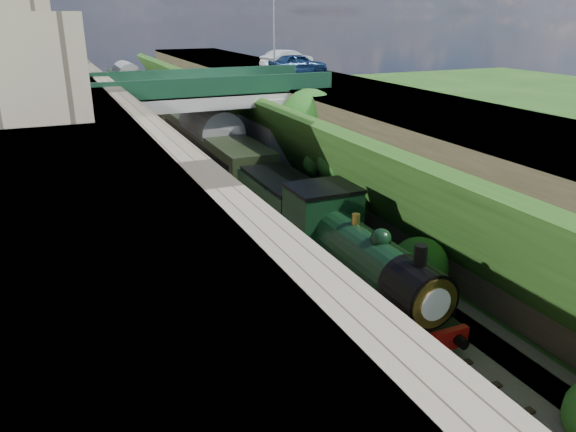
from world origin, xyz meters
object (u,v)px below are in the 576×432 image
object	(u,v)px
tree	(310,120)
road_bridge	(210,121)
car_blue	(298,64)
lamppost	(275,30)
tender	(283,208)
locomotive	(356,259)
car_silver	(287,59)

from	to	relation	value
tree	road_bridge	bearing A→B (deg)	133.95
tree	car_blue	bearing A→B (deg)	69.39
lamppost	tender	xyz separation A→B (m)	(-7.25, -18.56, -7.95)
tender	road_bridge	bearing A→B (deg)	91.24
lamppost	locomotive	xyz separation A→B (m)	(-7.25, -25.92, -7.67)
tree	car_silver	world-z (taller)	car_silver
car_blue	locomotive	size ratio (longest dim) A/B	0.46
tree	car_blue	world-z (taller)	car_blue
tree	car_blue	size ratio (longest dim) A/B	1.39
locomotive	tree	bearing A→B (deg)	71.43
locomotive	tender	xyz separation A→B (m)	(-0.00, 7.36, -0.27)
lamppost	tender	distance (m)	21.45
tender	tree	bearing A→B (deg)	54.75
car_blue	tender	world-z (taller)	car_blue
locomotive	car_blue	bearing A→B (deg)	70.55
road_bridge	locomotive	size ratio (longest dim) A/B	1.56
tree	car_silver	xyz separation A→B (m)	(4.89, 14.76, 2.42)
lamppost	locomotive	distance (m)	27.99
tree	locomotive	xyz separation A→B (m)	(-4.71, -14.03, -2.75)
road_bridge	car_silver	xyz separation A→B (m)	(9.86, 9.61, 2.99)
tree	car_silver	distance (m)	15.74
road_bridge	car_blue	distance (m)	10.82
locomotive	tender	size ratio (longest dim) A/B	1.70
lamppost	car_silver	xyz separation A→B (m)	(2.35, 2.87, -2.50)
car_silver	car_blue	bearing A→B (deg)	147.10
tender	car_silver	bearing A→B (deg)	65.86
tree	car_blue	distance (m)	11.48
lamppost	tender	size ratio (longest dim) A/B	1.00
car_blue	car_silver	world-z (taller)	car_silver
tree	lamppost	distance (m)	13.11
lamppost	locomotive	world-z (taller)	lamppost
car_blue	tender	xyz separation A→B (m)	(-8.66, -17.17, -5.44)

